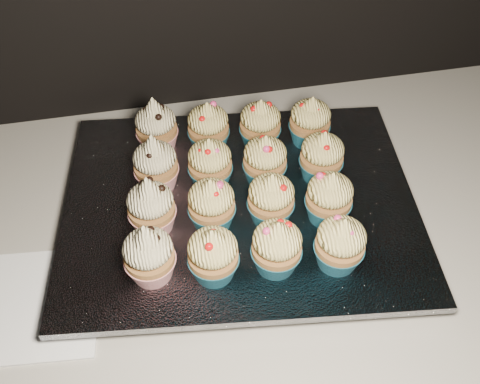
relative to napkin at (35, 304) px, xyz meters
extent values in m
cube|color=black|center=(0.28, 0.07, -0.47)|extent=(2.40, 0.60, 0.86)
cube|color=beige|center=(0.28, 0.07, -0.02)|extent=(2.44, 0.64, 0.04)
cube|color=white|center=(0.00, 0.00, 0.00)|extent=(0.18, 0.18, 0.00)
cube|color=black|center=(0.28, 0.09, 0.01)|extent=(0.49, 0.40, 0.02)
cube|color=silver|center=(0.28, 0.09, 0.03)|extent=(0.53, 0.44, 0.01)
cone|color=#A71722|center=(0.15, -0.01, 0.05)|extent=(0.06, 0.06, 0.03)
ellipsoid|color=#F8E7AE|center=(0.15, -0.01, 0.09)|extent=(0.06, 0.06, 0.04)
cone|color=#F8E7AE|center=(0.15, -0.01, 0.11)|extent=(0.03, 0.03, 0.03)
cone|color=#185C73|center=(0.23, -0.02, 0.05)|extent=(0.06, 0.06, 0.03)
ellipsoid|color=#FFE580|center=(0.23, -0.02, 0.09)|extent=(0.06, 0.06, 0.04)
cone|color=#FFE580|center=(0.23, -0.02, 0.11)|extent=(0.03, 0.03, 0.02)
cone|color=#185C73|center=(0.31, -0.02, 0.05)|extent=(0.06, 0.06, 0.03)
ellipsoid|color=#FFE580|center=(0.31, -0.02, 0.09)|extent=(0.06, 0.06, 0.04)
cone|color=#FFE580|center=(0.31, -0.02, 0.11)|extent=(0.03, 0.03, 0.02)
cone|color=#185C73|center=(0.38, -0.03, 0.05)|extent=(0.06, 0.06, 0.03)
ellipsoid|color=#FFE580|center=(0.38, -0.03, 0.09)|extent=(0.06, 0.06, 0.04)
cone|color=#FFE580|center=(0.38, -0.03, 0.11)|extent=(0.03, 0.03, 0.02)
cone|color=#A71722|center=(0.16, 0.07, 0.05)|extent=(0.06, 0.06, 0.03)
ellipsoid|color=#F8E7AE|center=(0.16, 0.07, 0.09)|extent=(0.06, 0.06, 0.04)
cone|color=#F8E7AE|center=(0.16, 0.07, 0.11)|extent=(0.03, 0.03, 0.03)
cone|color=#185C73|center=(0.24, 0.06, 0.05)|extent=(0.06, 0.06, 0.03)
ellipsoid|color=#FFE580|center=(0.24, 0.06, 0.09)|extent=(0.06, 0.06, 0.04)
cone|color=#FFE580|center=(0.24, 0.06, 0.11)|extent=(0.03, 0.03, 0.02)
cone|color=#185C73|center=(0.32, 0.05, 0.05)|extent=(0.06, 0.06, 0.03)
ellipsoid|color=#FFE580|center=(0.32, 0.05, 0.09)|extent=(0.06, 0.06, 0.04)
cone|color=#FFE580|center=(0.32, 0.05, 0.11)|extent=(0.03, 0.03, 0.02)
cone|color=#185C73|center=(0.39, 0.04, 0.05)|extent=(0.06, 0.06, 0.03)
ellipsoid|color=#FFE580|center=(0.39, 0.04, 0.09)|extent=(0.06, 0.06, 0.04)
cone|color=#FFE580|center=(0.39, 0.04, 0.11)|extent=(0.03, 0.03, 0.02)
cone|color=#A71722|center=(0.17, 0.15, 0.05)|extent=(0.06, 0.06, 0.03)
ellipsoid|color=#F8E7AE|center=(0.17, 0.15, 0.09)|extent=(0.06, 0.06, 0.04)
cone|color=#F8E7AE|center=(0.17, 0.15, 0.11)|extent=(0.03, 0.03, 0.03)
cone|color=#185C73|center=(0.25, 0.14, 0.05)|extent=(0.06, 0.06, 0.03)
ellipsoid|color=#FFE580|center=(0.25, 0.14, 0.09)|extent=(0.06, 0.06, 0.04)
cone|color=#FFE580|center=(0.25, 0.14, 0.11)|extent=(0.03, 0.03, 0.02)
cone|color=#185C73|center=(0.33, 0.13, 0.05)|extent=(0.06, 0.06, 0.03)
ellipsoid|color=#FFE580|center=(0.33, 0.13, 0.09)|extent=(0.06, 0.06, 0.04)
cone|color=#FFE580|center=(0.33, 0.13, 0.11)|extent=(0.03, 0.03, 0.02)
cone|color=#185C73|center=(0.41, 0.12, 0.05)|extent=(0.06, 0.06, 0.03)
ellipsoid|color=#FFE580|center=(0.41, 0.12, 0.09)|extent=(0.06, 0.06, 0.04)
cone|color=#FFE580|center=(0.41, 0.12, 0.11)|extent=(0.03, 0.03, 0.02)
cone|color=#A71722|center=(0.18, 0.23, 0.05)|extent=(0.06, 0.06, 0.03)
ellipsoid|color=#F8E7AE|center=(0.18, 0.23, 0.09)|extent=(0.06, 0.06, 0.04)
cone|color=#F8E7AE|center=(0.18, 0.23, 0.11)|extent=(0.03, 0.03, 0.03)
cone|color=#185C73|center=(0.26, 0.21, 0.05)|extent=(0.06, 0.06, 0.03)
ellipsoid|color=#FFE580|center=(0.26, 0.21, 0.09)|extent=(0.06, 0.06, 0.04)
cone|color=#FFE580|center=(0.26, 0.21, 0.11)|extent=(0.03, 0.03, 0.02)
cone|color=#185C73|center=(0.34, 0.20, 0.05)|extent=(0.06, 0.06, 0.03)
ellipsoid|color=#FFE580|center=(0.34, 0.20, 0.09)|extent=(0.06, 0.06, 0.04)
cone|color=#FFE580|center=(0.34, 0.20, 0.11)|extent=(0.03, 0.03, 0.02)
cone|color=#185C73|center=(0.41, 0.20, 0.05)|extent=(0.06, 0.06, 0.03)
ellipsoid|color=#FFE580|center=(0.41, 0.20, 0.09)|extent=(0.06, 0.06, 0.04)
cone|color=#FFE580|center=(0.41, 0.20, 0.11)|extent=(0.03, 0.03, 0.02)
camera|label=1|loc=(0.18, -0.40, 0.59)|focal=40.00mm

